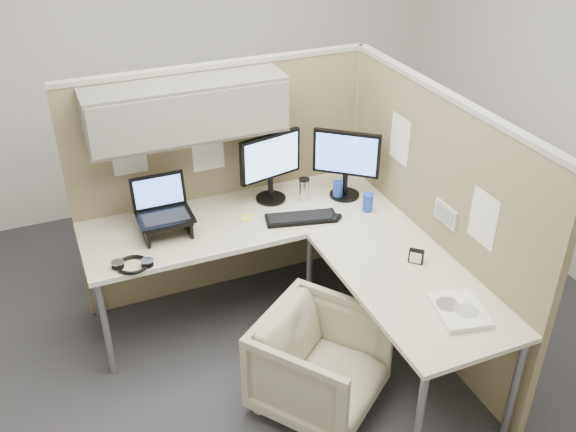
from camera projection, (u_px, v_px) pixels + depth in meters
name	position (u px, v px, depth m)	size (l,w,h in m)	color
ground	(289.00, 353.00, 4.06)	(4.50, 4.50, 0.00)	#2A2A2E
partition_back	(207.00, 149.00, 4.08)	(2.00, 0.36, 1.63)	#8C7F5B
partition_right	(430.00, 219.00, 3.89)	(0.07, 2.03, 1.63)	#8C7F5B
desk	(300.00, 248.00, 3.85)	(2.00, 1.98, 0.73)	beige
office_chair	(320.00, 360.00, 3.55)	(0.63, 0.59, 0.65)	#C1B699
monitor_left	(270.00, 162.00, 4.13)	(0.44, 0.20, 0.47)	black
monitor_right	(346.00, 159.00, 4.17)	(0.36, 0.30, 0.47)	black
laptop_station	(164.00, 214.00, 3.85)	(0.33, 0.28, 0.34)	black
keyboard	(301.00, 218.00, 4.04)	(0.45, 0.15, 0.02)	black
mouse	(336.00, 217.00, 4.04)	(0.09, 0.06, 0.03)	black
travel_mug	(304.00, 189.00, 4.24)	(0.07, 0.07, 0.15)	silver
soda_can_green	(368.00, 203.00, 4.12)	(0.07, 0.07, 0.12)	#1E3FA5
soda_can_silver	(338.00, 190.00, 4.26)	(0.07, 0.07, 0.12)	#1E3FA5
sticky_note_d	(247.00, 218.00, 4.06)	(0.08, 0.08, 0.01)	#EEF841
sticky_note_c	(189.00, 222.00, 4.01)	(0.08, 0.08, 0.01)	#EEF841
headphones	(133.00, 264.00, 3.60)	(0.23, 0.23, 0.03)	black
paper_stack	(460.00, 310.00, 3.26)	(0.29, 0.34, 0.03)	white
desk_clock	(416.00, 256.00, 3.63)	(0.08, 0.08, 0.08)	black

